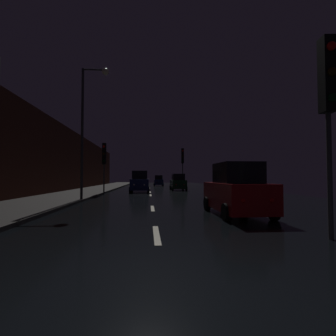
% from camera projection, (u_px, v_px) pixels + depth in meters
% --- Properties ---
extents(ground, '(25.28, 84.00, 0.02)m').
position_uv_depth(ground, '(150.00, 191.00, 28.06)').
color(ground, black).
extents(sidewalk_left, '(4.40, 84.00, 0.15)m').
position_uv_depth(sidewalk_left, '(91.00, 190.00, 27.55)').
color(sidewalk_left, '#33302D').
rests_on(sidewalk_left, ground).
extents(building_facade_left, '(0.80, 63.00, 6.78)m').
position_uv_depth(building_facade_left, '(55.00, 158.00, 23.98)').
color(building_facade_left, '#472319').
rests_on(building_facade_left, ground).
extents(lane_centerline, '(0.16, 31.18, 0.01)m').
position_uv_depth(lane_centerline, '(151.00, 196.00, 20.22)').
color(lane_centerline, beige).
rests_on(lane_centerline, ground).
extents(traffic_light_near_right, '(0.34, 0.47, 5.03)m').
position_uv_depth(traffic_light_near_right, '(328.00, 91.00, 6.25)').
color(traffic_light_near_right, '#38383A').
rests_on(traffic_light_near_right, ground).
extents(traffic_light_far_left, '(0.33, 0.47, 4.58)m').
position_uv_depth(traffic_light_far_left, '(104.00, 157.00, 22.50)').
color(traffic_light_far_left, '#38383A').
rests_on(traffic_light_far_left, ground).
extents(traffic_light_far_right, '(0.31, 0.46, 5.17)m').
position_uv_depth(traffic_light_far_right, '(183.00, 159.00, 31.74)').
color(traffic_light_far_right, '#38383A').
rests_on(traffic_light_far_right, ground).
extents(streetlamp_overhead, '(1.70, 0.44, 8.46)m').
position_uv_depth(streetlamp_overhead, '(89.00, 114.00, 15.81)').
color(streetlamp_overhead, '#2D2D30').
rests_on(streetlamp_overhead, ground).
extents(car_approaching_headlights, '(2.01, 4.34, 2.19)m').
position_uv_depth(car_approaching_headlights, '(140.00, 182.00, 26.27)').
color(car_approaching_headlights, '#141E51').
rests_on(car_approaching_headlights, ground).
extents(car_distant_taillights, '(1.71, 3.71, 1.87)m').
position_uv_depth(car_distant_taillights, '(159.00, 181.00, 44.81)').
color(car_distant_taillights, '#141E51').
rests_on(car_distant_taillights, ground).
extents(car_parked_right_near, '(1.92, 4.16, 2.10)m').
position_uv_depth(car_parked_right_near, '(236.00, 191.00, 10.18)').
color(car_parked_right_near, maroon).
rests_on(car_parked_right_near, ground).
extents(car_parked_right_far, '(1.77, 3.83, 1.93)m').
position_uv_depth(car_parked_right_far, '(178.00, 183.00, 29.74)').
color(car_parked_right_far, '#0F3819').
rests_on(car_parked_right_far, ground).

